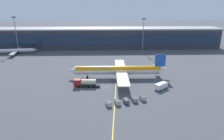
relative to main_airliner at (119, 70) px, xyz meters
The scene contains 14 objects.
ground_plane 12.59m from the main_airliner, 119.44° to the right, with size 700.00×700.00×0.00m, color #47494F.
apron_lead_in_line 9.41m from the main_airliner, 100.83° to the right, with size 0.30×80.00×0.01m, color yellow.
terminal_building 69.10m from the main_airliner, 97.98° to the left, with size 184.23×18.90×15.32m.
main_airliner is the anchor object (origin of this frame).
fuel_tanker 17.80m from the main_airliner, 145.08° to the right, with size 10.91×3.09×3.25m.
lavatory_truck 21.26m from the main_airliner, 39.75° to the right, with size 5.99×5.39×2.50m.
baggage_cart_0 27.45m from the main_airliner, 100.56° to the right, with size 2.26×2.98×1.48m.
baggage_cart_1 26.13m from the main_airliner, 94.29° to the right, with size 2.26×2.98×1.48m.
baggage_cart_2 25.15m from the main_airliner, 87.43° to the right, with size 2.26×2.98×1.48m.
baggage_cart_3 24.56m from the main_airliner, 80.13° to the right, with size 2.26×2.98×1.48m.
baggage_cart_4 24.37m from the main_airliner, 72.59° to the right, with size 2.26×2.98×1.48m.
commuter_jet_far 84.10m from the main_airliner, 144.37° to the left, with size 30.17×24.18×7.01m.
apron_light_mast_0 89.80m from the main_airliner, 140.81° to the left, with size 2.80×0.50×24.51m.
apron_light_mast_1 61.00m from the main_airliner, 69.40° to the left, with size 2.80×0.50×23.20m.
Camera 1 is at (0.19, -76.27, 32.70)m, focal length 31.87 mm.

